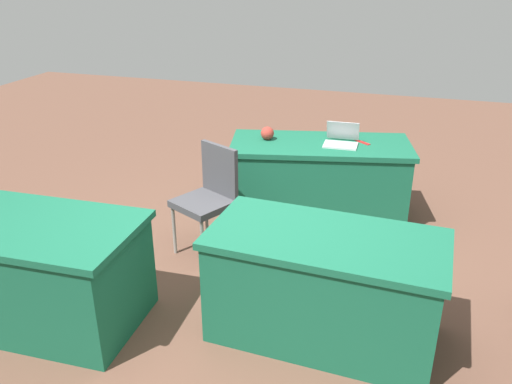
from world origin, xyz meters
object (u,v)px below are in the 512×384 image
Objects in this scene: table_foreground at (319,179)px; scissors_red at (362,142)px; table_back_left at (324,286)px; yarn_ball at (267,133)px; table_mid_left at (24,269)px; laptop_silver at (341,141)px; chair_tucked_right at (209,193)px.

scissors_red is (-0.39, -0.12, 0.39)m from table_foreground.
yarn_ball is (0.92, -1.80, 0.45)m from table_back_left.
table_mid_left is 3.20m from scissors_red.
table_back_left is 2.01m from scissors_red.
table_back_left is at bearing 117.02° from yarn_ball.
laptop_silver reaches higher than table_foreground.
scissors_red is at bearing -131.16° from table_mid_left.
yarn_ball is (-0.25, -0.94, 0.28)m from chair_tucked_right.
scissors_red is (-2.09, -2.39, 0.39)m from table_mid_left.
table_back_left is 8.84× the size of scissors_red.
table_back_left is at bearing 101.82° from table_foreground.
scissors_red is (-1.17, -1.12, 0.22)m from chair_tucked_right.
laptop_silver is at bearing -174.90° from yarn_ball.
scissors_red is (-0.19, -0.11, -0.04)m from laptop_silver.
table_foreground and table_mid_left have the same top height.
table_foreground is 0.56m from scissors_red.
scissors_red reaches higher than table_foreground.
laptop_silver is 1.81× the size of scissors_red.
table_foreground is 5.74× the size of laptop_silver.
laptop_silver reaches higher than chair_tucked_right.
yarn_ball is 0.73× the size of scissors_red.
table_foreground is 0.47m from laptop_silver.
table_mid_left is (1.70, 2.27, 0.00)m from table_foreground.
yarn_ball is 0.94m from scissors_red.
yarn_ball is at bearing 3.37° from laptop_silver.
laptop_silver is (-0.20, -0.01, 0.43)m from table_foreground.
table_mid_left is 1.58m from chair_tucked_right.
table_mid_left is 2.13m from table_back_left.
chair_tucked_right is 1.43m from laptop_silver.
table_back_left is at bearing -51.77° from scissors_red.
chair_tucked_right is at bearing 75.11° from yarn_ball.
table_back_left is at bearing 170.35° from chair_tucked_right.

